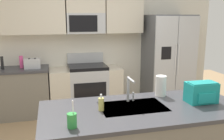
{
  "coord_description": "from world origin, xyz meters",
  "views": [
    {
      "loc": [
        -0.85,
        -2.86,
        1.83
      ],
      "look_at": [
        0.02,
        0.6,
        1.05
      ],
      "focal_mm": 39.85,
      "sensor_mm": 36.0,
      "label": 1
    }
  ],
  "objects_px": {
    "range_oven": "(86,88)",
    "toaster": "(32,63)",
    "sink_faucet": "(129,87)",
    "paper_towel_roll": "(161,86)",
    "soap_dispenser": "(101,104)",
    "drink_cup_green": "(72,120)",
    "pepper_mill": "(2,63)",
    "refrigerator": "(168,61)",
    "backpack": "(201,92)",
    "bottle_pink": "(21,62)"
  },
  "relations": [
    {
      "from": "pepper_mill",
      "to": "drink_cup_green",
      "type": "bearing_deg",
      "value": -69.81
    },
    {
      "from": "sink_faucet",
      "to": "range_oven",
      "type": "bearing_deg",
      "value": 94.5
    },
    {
      "from": "soap_dispenser",
      "to": "drink_cup_green",
      "type": "bearing_deg",
      "value": -134.8
    },
    {
      "from": "bottle_pink",
      "to": "paper_towel_roll",
      "type": "distance_m",
      "value": 2.74
    },
    {
      "from": "refrigerator",
      "to": "drink_cup_green",
      "type": "xyz_separation_m",
      "value": [
        -2.18,
        -2.6,
        0.04
      ]
    },
    {
      "from": "soap_dispenser",
      "to": "backpack",
      "type": "xyz_separation_m",
      "value": [
        1.11,
        -0.03,
        0.05
      ]
    },
    {
      "from": "refrigerator",
      "to": "backpack",
      "type": "relative_size",
      "value": 5.78
    },
    {
      "from": "toaster",
      "to": "bottle_pink",
      "type": "height_order",
      "value": "bottle_pink"
    },
    {
      "from": "backpack",
      "to": "sink_faucet",
      "type": "bearing_deg",
      "value": 165.71
    },
    {
      "from": "range_oven",
      "to": "backpack",
      "type": "bearing_deg",
      "value": -68.58
    },
    {
      "from": "drink_cup_green",
      "to": "backpack",
      "type": "bearing_deg",
      "value": 11.59
    },
    {
      "from": "drink_cup_green",
      "to": "soap_dispenser",
      "type": "distance_m",
      "value": 0.45
    },
    {
      "from": "soap_dispenser",
      "to": "backpack",
      "type": "bearing_deg",
      "value": -1.38
    },
    {
      "from": "toaster",
      "to": "paper_towel_roll",
      "type": "relative_size",
      "value": 1.17
    },
    {
      "from": "pepper_mill",
      "to": "sink_faucet",
      "type": "distance_m",
      "value": 2.74
    },
    {
      "from": "drink_cup_green",
      "to": "pepper_mill",
      "type": "bearing_deg",
      "value": 110.19
    },
    {
      "from": "toaster",
      "to": "sink_faucet",
      "type": "relative_size",
      "value": 0.99
    },
    {
      "from": "bottle_pink",
      "to": "pepper_mill",
      "type": "bearing_deg",
      "value": -172.95
    },
    {
      "from": "toaster",
      "to": "drink_cup_green",
      "type": "height_order",
      "value": "drink_cup_green"
    },
    {
      "from": "sink_faucet",
      "to": "drink_cup_green",
      "type": "relative_size",
      "value": 1.15
    },
    {
      "from": "toaster",
      "to": "soap_dispenser",
      "type": "xyz_separation_m",
      "value": [
        0.79,
        -2.3,
        -0.02
      ]
    },
    {
      "from": "pepper_mill",
      "to": "soap_dispenser",
      "type": "height_order",
      "value": "pepper_mill"
    },
    {
      "from": "pepper_mill",
      "to": "drink_cup_green",
      "type": "distance_m",
      "value": 2.85
    },
    {
      "from": "refrigerator",
      "to": "toaster",
      "type": "xyz_separation_m",
      "value": [
        -2.65,
        0.02,
        0.07
      ]
    },
    {
      "from": "range_oven",
      "to": "toaster",
      "type": "distance_m",
      "value": 1.11
    },
    {
      "from": "paper_towel_roll",
      "to": "pepper_mill",
      "type": "bearing_deg",
      "value": 135.36
    },
    {
      "from": "drink_cup_green",
      "to": "paper_towel_roll",
      "type": "xyz_separation_m",
      "value": [
        1.1,
        0.62,
        0.06
      ]
    },
    {
      "from": "refrigerator",
      "to": "pepper_mill",
      "type": "bearing_deg",
      "value": 178.74
    },
    {
      "from": "range_oven",
      "to": "pepper_mill",
      "type": "height_order",
      "value": "pepper_mill"
    },
    {
      "from": "soap_dispenser",
      "to": "paper_towel_roll",
      "type": "bearing_deg",
      "value": 20.77
    },
    {
      "from": "range_oven",
      "to": "toaster",
      "type": "bearing_deg",
      "value": -176.89
    },
    {
      "from": "refrigerator",
      "to": "bottle_pink",
      "type": "distance_m",
      "value": 2.85
    },
    {
      "from": "drink_cup_green",
      "to": "backpack",
      "type": "distance_m",
      "value": 1.46
    },
    {
      "from": "refrigerator",
      "to": "toaster",
      "type": "distance_m",
      "value": 2.65
    },
    {
      "from": "pepper_mill",
      "to": "paper_towel_roll",
      "type": "height_order",
      "value": "paper_towel_roll"
    },
    {
      "from": "paper_towel_roll",
      "to": "soap_dispenser",
      "type": "bearing_deg",
      "value": -159.23
    },
    {
      "from": "refrigerator",
      "to": "toaster",
      "type": "relative_size",
      "value": 6.61
    },
    {
      "from": "refrigerator",
      "to": "drink_cup_green",
      "type": "height_order",
      "value": "refrigerator"
    },
    {
      "from": "range_oven",
      "to": "backpack",
      "type": "distance_m",
      "value": 2.62
    },
    {
      "from": "refrigerator",
      "to": "paper_towel_roll",
      "type": "bearing_deg",
      "value": -118.61
    },
    {
      "from": "range_oven",
      "to": "pepper_mill",
      "type": "distance_m",
      "value": 1.59
    },
    {
      "from": "bottle_pink",
      "to": "paper_towel_roll",
      "type": "xyz_separation_m",
      "value": [
        1.77,
        -2.1,
        0.01
      ]
    },
    {
      "from": "paper_towel_roll",
      "to": "bottle_pink",
      "type": "bearing_deg",
      "value": 130.11
    },
    {
      "from": "bottle_pink",
      "to": "drink_cup_green",
      "type": "xyz_separation_m",
      "value": [
        0.67,
        -2.71,
        -0.05
      ]
    },
    {
      "from": "refrigerator",
      "to": "paper_towel_roll",
      "type": "distance_m",
      "value": 2.27
    },
    {
      "from": "sink_faucet",
      "to": "paper_towel_roll",
      "type": "bearing_deg",
      "value": 16.63
    },
    {
      "from": "backpack",
      "to": "paper_towel_roll",
      "type": "bearing_deg",
      "value": 135.63
    },
    {
      "from": "range_oven",
      "to": "toaster",
      "type": "xyz_separation_m",
      "value": [
        -0.97,
        -0.05,
        0.55
      ]
    },
    {
      "from": "refrigerator",
      "to": "toaster",
      "type": "height_order",
      "value": "refrigerator"
    },
    {
      "from": "drink_cup_green",
      "to": "sink_faucet",
      "type": "bearing_deg",
      "value": 36.14
    }
  ]
}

